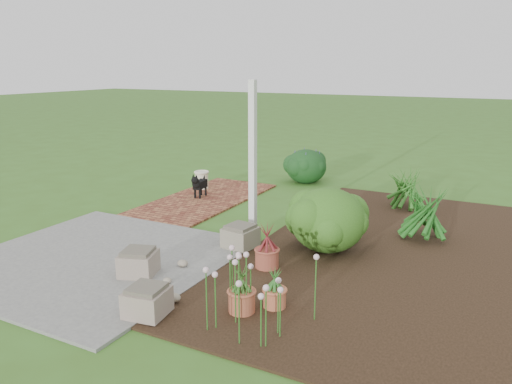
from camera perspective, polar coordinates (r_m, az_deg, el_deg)
The scene contains 18 objects.
ground at distance 8.09m, azimuth -2.58°, elevation -5.27°, with size 80.00×80.00×0.00m, color #3B651F.
concrete_patio at distance 7.53m, azimuth -17.81°, elevation -7.34°, with size 3.50×3.50×0.04m, color slate.
brick_path at distance 10.37m, azimuth -5.84°, elevation -0.81°, with size 1.60×3.50×0.04m, color brown.
garden_bed at distance 7.69m, azimuth 15.83°, elevation -6.76°, with size 4.00×7.00×0.03m, color black.
veranda_post at distance 7.71m, azimuth -0.38°, elevation 3.39°, with size 0.10×0.10×2.50m, color white.
stone_trough_near at distance 5.73m, azimuth -12.32°, elevation -12.20°, with size 0.43×0.43×0.29m, color gray.
stone_trough_mid at distance 6.77m, azimuth -13.27°, elevation -7.95°, with size 0.44×0.44×0.29m, color #736459.
stone_trough_far at distance 7.56m, azimuth -1.79°, elevation -5.19°, with size 0.44×0.44×0.29m, color #726D57.
black_dog at distance 10.39m, azimuth -6.52°, elevation 0.92°, with size 0.20×0.55×0.47m.
cream_ceramic_urn at distance 11.15m, azimuth -6.22°, elevation 1.37°, with size 0.29×0.29×0.38m, color beige.
evergreen_shrub at distance 7.46m, azimuth 8.22°, elevation -2.99°, with size 1.13×1.13×0.96m, color #1C420F.
agapanthus_clump_back at distance 8.29m, azimuth 18.71°, elevation -1.71°, with size 1.11×1.11×1.00m, color #163A13, non-canonical shape.
agapanthus_clump_front at distance 10.01m, azimuth 16.73°, elevation 0.78°, with size 1.00×1.00×0.89m, color #0C3C13, non-canonical shape.
pink_flower_patch at distance 5.22m, azimuth 0.35°, elevation -11.94°, with size 1.15×1.15×0.73m, color #113D0F, non-canonical shape.
terracotta_pot_bronze at distance 6.84m, azimuth 1.26°, elevation -7.56°, with size 0.32×0.32×0.26m, color brown.
terracotta_pot_small_left at distance 5.80m, azimuth 2.14°, elevation -11.98°, with size 0.26×0.26×0.22m, color #B25E3C.
terracotta_pot_small_right at distance 5.69m, azimuth -1.64°, elevation -12.34°, with size 0.30×0.30×0.25m, color #A05236.
purple_flowering_bush at distance 11.87m, azimuth 5.75°, elevation 3.03°, with size 0.96×0.96×0.81m, color black.
Camera 1 is at (3.86, -6.58, 2.70)m, focal length 35.00 mm.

